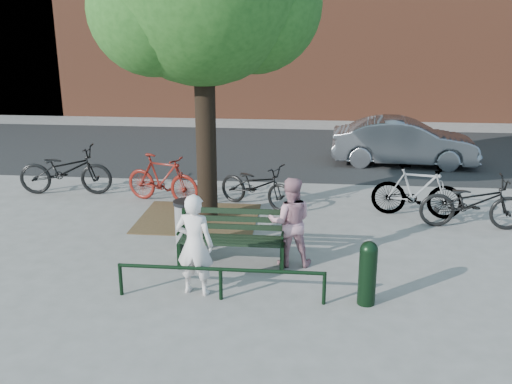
# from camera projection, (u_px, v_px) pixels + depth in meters

# --- Properties ---
(ground) EXTENTS (90.00, 90.00, 0.00)m
(ground) POSITION_uv_depth(u_px,v_px,m) (232.00, 265.00, 9.52)
(ground) COLOR gray
(ground) RESTS_ON ground
(dirt_pit) EXTENTS (2.40, 2.00, 0.02)m
(dirt_pit) POSITION_uv_depth(u_px,v_px,m) (199.00, 218.00, 11.70)
(dirt_pit) COLOR brown
(dirt_pit) RESTS_ON ground
(road) EXTENTS (40.00, 7.00, 0.01)m
(road) POSITION_uv_depth(u_px,v_px,m) (270.00, 150.00, 17.60)
(road) COLOR black
(road) RESTS_ON ground
(park_bench) EXTENTS (1.74, 0.54, 0.97)m
(park_bench) POSITION_uv_depth(u_px,v_px,m) (232.00, 237.00, 9.45)
(park_bench) COLOR black
(park_bench) RESTS_ON ground
(guard_railing) EXTENTS (3.06, 0.06, 0.51)m
(guard_railing) POSITION_uv_depth(u_px,v_px,m) (221.00, 274.00, 8.26)
(guard_railing) COLOR black
(guard_railing) RESTS_ON ground
(person_left) EXTENTS (0.62, 0.45, 1.55)m
(person_left) POSITION_uv_depth(u_px,v_px,m) (195.00, 245.00, 8.35)
(person_left) COLOR silver
(person_left) RESTS_ON ground
(person_right) EXTENTS (0.77, 0.63, 1.50)m
(person_right) POSITION_uv_depth(u_px,v_px,m) (290.00, 222.00, 9.35)
(person_right) COLOR #B57C89
(person_right) RESTS_ON ground
(bollard) EXTENTS (0.26, 0.26, 0.96)m
(bollard) POSITION_uv_depth(u_px,v_px,m) (368.00, 271.00, 8.10)
(bollard) COLOR black
(bollard) RESTS_ON ground
(litter_bin) EXTENTS (0.44, 0.44, 0.91)m
(litter_bin) POSITION_uv_depth(u_px,v_px,m) (187.00, 225.00, 10.03)
(litter_bin) COLOR gray
(litter_bin) RESTS_ON ground
(bicycle_a) EXTENTS (2.21, 0.94, 1.13)m
(bicycle_a) POSITION_uv_depth(u_px,v_px,m) (65.00, 170.00, 13.18)
(bicycle_a) COLOR black
(bicycle_a) RESTS_ON ground
(bicycle_b) EXTENTS (1.88, 1.04, 1.09)m
(bicycle_b) POSITION_uv_depth(u_px,v_px,m) (162.00, 179.00, 12.58)
(bicycle_b) COLOR #62140E
(bicycle_b) RESTS_ON ground
(bicycle_c) EXTENTS (1.94, 1.43, 0.97)m
(bicycle_c) POSITION_uv_depth(u_px,v_px,m) (257.00, 185.00, 12.29)
(bicycle_c) COLOR black
(bicycle_c) RESTS_ON ground
(bicycle_d) EXTENTS (1.90, 0.85, 1.10)m
(bicycle_d) POSITION_uv_depth(u_px,v_px,m) (417.00, 191.00, 11.68)
(bicycle_d) COLOR gray
(bicycle_d) RESTS_ON ground
(bicycle_e) EXTENTS (2.03, 0.78, 1.05)m
(bicycle_e) POSITION_uv_depth(u_px,v_px,m) (473.00, 202.00, 11.05)
(bicycle_e) COLOR black
(bicycle_e) RESTS_ON ground
(parked_car) EXTENTS (4.00, 1.59, 1.29)m
(parked_car) POSITION_uv_depth(u_px,v_px,m) (404.00, 142.00, 15.75)
(parked_car) COLOR slate
(parked_car) RESTS_ON ground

